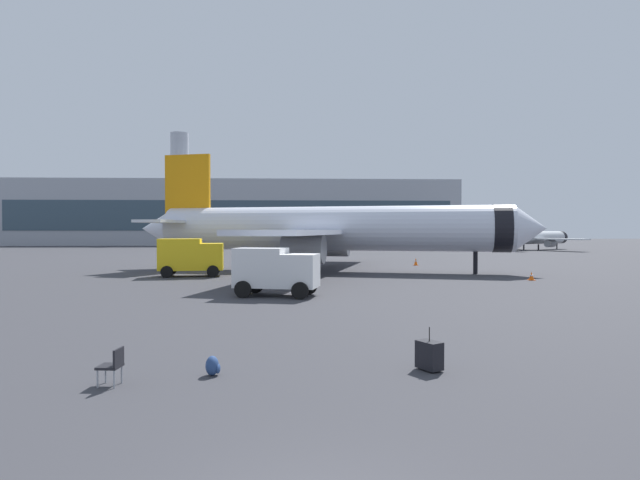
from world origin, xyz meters
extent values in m
cylinder|color=silver|center=(2.64, 38.47, 3.70)|extent=(29.94, 11.60, 3.80)
cone|color=silver|center=(18.26, 34.19, 3.70)|extent=(3.27, 4.12, 3.61)
cone|color=silver|center=(-13.37, 42.86, 3.70)|extent=(3.99, 4.14, 3.42)
cylinder|color=black|center=(16.14, 34.77, 3.70)|extent=(2.38, 4.11, 3.88)
cube|color=silver|center=(3.79, 46.45, 3.40)|extent=(8.86, 16.70, 0.36)
cube|color=silver|center=(-0.44, 31.02, 3.40)|extent=(8.86, 16.70, 0.36)
cylinder|color=gray|center=(3.13, 44.04, 2.10)|extent=(3.67, 2.97, 2.20)
cylinder|color=gray|center=(0.22, 33.43, 2.10)|extent=(3.67, 2.97, 2.20)
cube|color=orange|center=(-10.38, 42.04, 7.30)|extent=(4.34, 1.51, 6.40)
cube|color=silver|center=(-10.02, 45.26, 4.30)|extent=(4.09, 6.47, 0.24)
cube|color=silver|center=(-11.71, 39.09, 4.30)|extent=(4.09, 6.47, 0.24)
cylinder|color=black|center=(14.21, 35.30, 0.90)|extent=(0.36, 0.36, 1.80)
cylinder|color=black|center=(1.35, 41.31, 0.90)|extent=(0.44, 0.44, 1.80)
cylinder|color=black|center=(0.08, 36.68, 0.90)|extent=(0.44, 0.44, 1.80)
cylinder|color=silver|center=(42.10, 84.41, 2.20)|extent=(16.24, 11.59, 2.26)
cone|color=silver|center=(50.21, 89.64, 2.20)|extent=(2.37, 2.58, 2.15)
cone|color=silver|center=(33.79, 79.05, 2.20)|extent=(2.71, 2.75, 2.04)
cylinder|color=black|center=(49.11, 88.93, 2.20)|extent=(1.95, 2.39, 2.31)
cube|color=silver|center=(39.01, 88.09, 2.03)|extent=(7.57, 9.56, 0.21)
cube|color=silver|center=(44.18, 80.08, 2.03)|extent=(7.57, 9.56, 0.21)
cylinder|color=gray|center=(39.82, 86.84, 1.25)|extent=(2.31, 2.13, 1.31)
cylinder|color=gray|center=(43.37, 81.34, 1.25)|extent=(2.31, 2.13, 1.31)
cube|color=#0C7247|center=(35.34, 80.05, 4.35)|extent=(2.32, 1.60, 3.81)
cube|color=silver|center=(34.06, 81.49, 2.56)|extent=(3.24, 3.84, 0.14)
cube|color=silver|center=(36.12, 78.29, 2.56)|extent=(3.24, 3.84, 0.14)
cylinder|color=black|center=(48.10, 88.29, 0.54)|extent=(0.21, 0.21, 1.07)
cylinder|color=black|center=(40.32, 84.97, 0.54)|extent=(0.26, 0.26, 1.07)
cylinder|color=black|center=(41.87, 82.56, 0.54)|extent=(0.26, 0.26, 1.07)
cube|color=yellow|center=(-6.86, 34.20, 1.52)|extent=(1.91, 2.37, 2.04)
cube|color=#1E232D|center=(-6.15, 34.28, 2.00)|extent=(0.30, 1.98, 0.84)
cube|color=yellow|center=(-9.24, 33.94, 1.70)|extent=(3.34, 2.53, 2.40)
cylinder|color=black|center=(-6.86, 35.35, 0.45)|extent=(0.92, 0.32, 0.90)
cylinder|color=black|center=(-6.61, 33.07, 0.45)|extent=(0.92, 0.32, 0.90)
cylinder|color=black|center=(-10.20, 34.99, 0.45)|extent=(0.92, 0.32, 0.90)
cylinder|color=black|center=(-9.95, 32.70, 0.45)|extent=(0.92, 0.32, 0.90)
cube|color=white|center=(-0.05, 21.50, 1.39)|extent=(2.18, 2.36, 1.78)
cube|color=#1E232D|center=(0.68, 21.33, 1.81)|extent=(0.50, 1.77, 0.74)
cube|color=white|center=(-2.19, 22.02, 1.55)|extent=(3.04, 2.57, 2.10)
cylinder|color=black|center=(0.41, 22.47, 0.45)|extent=(0.93, 0.43, 0.90)
cylinder|color=black|center=(-0.08, 20.43, 0.45)|extent=(0.93, 0.43, 0.90)
cylinder|color=black|center=(-2.58, 23.20, 0.45)|extent=(0.93, 0.43, 0.90)
cylinder|color=black|center=(-3.08, 21.16, 0.45)|extent=(0.93, 0.43, 0.90)
cube|color=#F2590C|center=(16.35, 29.86, 0.02)|extent=(0.44, 0.44, 0.04)
cone|color=#F2590C|center=(16.35, 29.86, 0.32)|extent=(0.36, 0.36, 0.56)
cylinder|color=white|center=(16.35, 29.86, 0.35)|extent=(0.23, 0.23, 0.10)
cube|color=#F2590C|center=(11.66, 45.47, 0.02)|extent=(0.44, 0.44, 0.04)
cone|color=#F2590C|center=(11.66, 45.47, 0.41)|extent=(0.36, 0.36, 0.74)
cylinder|color=white|center=(11.66, 45.47, 0.44)|extent=(0.23, 0.23, 0.10)
cube|color=black|center=(3.17, 6.96, 0.39)|extent=(0.67, 0.75, 0.70)
cylinder|color=black|center=(3.17, 6.96, 0.92)|extent=(0.02, 0.02, 0.36)
cylinder|color=black|center=(3.05, 7.15, 0.04)|extent=(0.08, 0.07, 0.08)
cylinder|color=black|center=(3.28, 6.77, 0.04)|extent=(0.08, 0.07, 0.08)
ellipsoid|color=navy|center=(-2.27, 6.72, 0.24)|extent=(0.32, 0.40, 0.48)
ellipsoid|color=navy|center=(-2.13, 6.72, 0.17)|extent=(0.12, 0.28, 0.24)
cube|color=black|center=(-4.47, 5.99, 0.44)|extent=(0.53, 0.53, 0.06)
cube|color=black|center=(-4.26, 5.97, 0.66)|extent=(0.10, 0.48, 0.40)
cylinder|color=#999EA5|center=(-4.68, 5.82, 0.22)|extent=(0.04, 0.04, 0.44)
cylinder|color=#999EA5|center=(-4.64, 6.20, 0.22)|extent=(0.04, 0.04, 0.44)
cylinder|color=#999EA5|center=(-4.30, 5.78, 0.22)|extent=(0.04, 0.04, 0.44)
cylinder|color=#999EA5|center=(-4.26, 6.16, 0.22)|extent=(0.04, 0.04, 0.44)
cube|color=#9EA3AD|center=(-15.72, 121.81, 7.66)|extent=(106.52, 19.81, 15.31)
cube|color=#334756|center=(-15.72, 111.85, 6.89)|extent=(101.20, 0.10, 6.89)
cylinder|color=#9EA3AD|center=(-29.30, 121.81, 21.31)|extent=(4.40, 4.40, 12.00)
camera|label=1|loc=(-0.15, -5.91, 3.56)|focal=28.91mm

